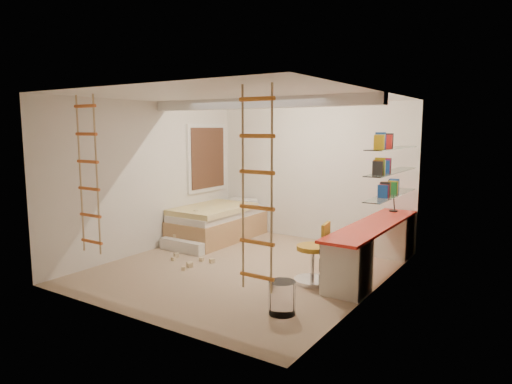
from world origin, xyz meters
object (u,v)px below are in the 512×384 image
Objects in this scene: desk at (373,246)px; play_platform at (193,239)px; swivel_chair at (314,261)px; bed at (218,223)px.

desk is 3.01× the size of play_platform.
swivel_chair reaches higher than desk.
bed reaches higher than play_platform.
bed is 2.95m from swivel_chair.
desk is 1.05m from swivel_chair.
swivel_chair is at bearing -25.35° from bed.
bed is (-3.20, 0.36, -0.07)m from desk.
swivel_chair reaches higher than bed.
play_platform is at bearing -172.78° from desk.
swivel_chair is (2.67, -1.26, -0.01)m from bed.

